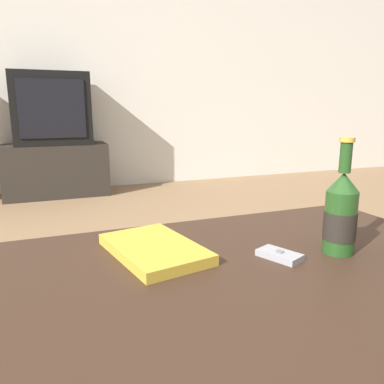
{
  "coord_description": "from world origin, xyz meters",
  "views": [
    {
      "loc": [
        -0.29,
        -0.58,
        0.72
      ],
      "look_at": [
        0.07,
        0.35,
        0.5
      ],
      "focal_mm": 35.0,
      "sensor_mm": 36.0,
      "label": 1
    }
  ],
  "objects_px": {
    "television": "(52,109)",
    "table_book": "(154,249)",
    "beer_bottle": "(341,214)",
    "cell_phone": "(279,255)",
    "tv_stand": "(56,170)"
  },
  "relations": [
    {
      "from": "beer_bottle",
      "to": "cell_phone",
      "type": "bearing_deg",
      "value": 172.5
    },
    {
      "from": "tv_stand",
      "to": "beer_bottle",
      "type": "xyz_separation_m",
      "value": [
        0.54,
        -2.71,
        0.27
      ]
    },
    {
      "from": "beer_bottle",
      "to": "cell_phone",
      "type": "xyz_separation_m",
      "value": [
        -0.14,
        0.02,
        -0.08
      ]
    },
    {
      "from": "television",
      "to": "table_book",
      "type": "relative_size",
      "value": 2.04
    },
    {
      "from": "cell_phone",
      "to": "tv_stand",
      "type": "bearing_deg",
      "value": 75.02
    },
    {
      "from": "cell_phone",
      "to": "beer_bottle",
      "type": "bearing_deg",
      "value": -30.88
    },
    {
      "from": "tv_stand",
      "to": "cell_phone",
      "type": "height_order",
      "value": "tv_stand"
    },
    {
      "from": "tv_stand",
      "to": "beer_bottle",
      "type": "distance_m",
      "value": 2.78
    },
    {
      "from": "tv_stand",
      "to": "beer_bottle",
      "type": "bearing_deg",
      "value": -78.69
    },
    {
      "from": "table_book",
      "to": "beer_bottle",
      "type": "bearing_deg",
      "value": -31.02
    },
    {
      "from": "beer_bottle",
      "to": "cell_phone",
      "type": "height_order",
      "value": "beer_bottle"
    },
    {
      "from": "beer_bottle",
      "to": "cell_phone",
      "type": "distance_m",
      "value": 0.17
    },
    {
      "from": "tv_stand",
      "to": "cell_phone",
      "type": "distance_m",
      "value": 2.73
    },
    {
      "from": "tv_stand",
      "to": "table_book",
      "type": "xyz_separation_m",
      "value": [
        0.15,
        -2.57,
        0.19
      ]
    },
    {
      "from": "cell_phone",
      "to": "table_book",
      "type": "height_order",
      "value": "table_book"
    }
  ]
}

